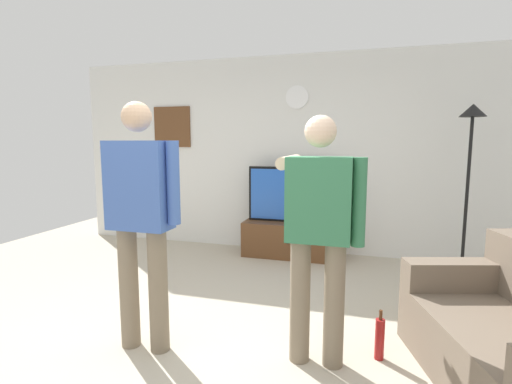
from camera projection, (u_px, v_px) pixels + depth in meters
The scene contains 10 objects.
ground_plane at pixel (204, 359), 2.72m from camera, with size 8.40×8.40×0.00m, color #B2A893.
back_wall at pixel (288, 155), 5.35m from camera, with size 6.40×0.10×2.70m, color silver.
tv_stand at pixel (291, 239), 5.13m from camera, with size 1.28×0.49×0.46m.
television at pixel (292, 195), 5.10m from camera, with size 1.20×0.07×0.74m.
wall_clock at pixel (297, 97), 5.16m from camera, with size 0.31×0.31×0.03m, color white.
framed_picture at pixel (172, 127), 5.74m from camera, with size 0.59×0.04×0.60m, color brown.
floor_lamp at pixel (470, 155), 4.23m from camera, with size 0.32×0.32×1.95m.
person_standing_nearer_lamp at pixel (141, 211), 2.75m from camera, with size 0.63×0.78×1.81m.
person_standing_nearer_couch at pixel (319, 226), 2.57m from camera, with size 0.60×0.78×1.71m.
beverage_bottle at pixel (380, 339), 2.71m from camera, with size 0.07×0.07×0.36m.
Camera 1 is at (1.07, -2.34, 1.54)m, focal length 26.84 mm.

